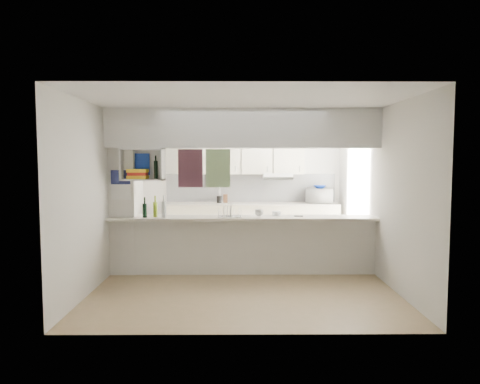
{
  "coord_description": "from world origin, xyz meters",
  "views": [
    {
      "loc": [
        -0.09,
        -6.73,
        1.82
      ],
      "look_at": [
        -0.04,
        0.5,
        1.27
      ],
      "focal_mm": 32.0,
      "sensor_mm": 36.0,
      "label": 1
    }
  ],
  "objects_px": {
    "bowl": "(320,187)",
    "dish_rack": "(229,212)",
    "microwave": "(319,196)",
    "wine_bottles": "(155,209)"
  },
  "relations": [
    {
      "from": "dish_rack",
      "to": "microwave",
      "type": "bearing_deg",
      "value": 45.35
    },
    {
      "from": "microwave",
      "to": "dish_rack",
      "type": "distance_m",
      "value": 2.83
    },
    {
      "from": "microwave",
      "to": "wine_bottles",
      "type": "relative_size",
      "value": 1.51
    },
    {
      "from": "microwave",
      "to": "dish_rack",
      "type": "xyz_separation_m",
      "value": [
        -1.84,
        -2.16,
        -0.08
      ]
    },
    {
      "from": "bowl",
      "to": "dish_rack",
      "type": "xyz_separation_m",
      "value": [
        -1.84,
        -2.13,
        -0.26
      ]
    },
    {
      "from": "microwave",
      "to": "bowl",
      "type": "bearing_deg",
      "value": 101.36
    },
    {
      "from": "bowl",
      "to": "wine_bottles",
      "type": "relative_size",
      "value": 0.68
    },
    {
      "from": "microwave",
      "to": "bowl",
      "type": "distance_m",
      "value": 0.19
    },
    {
      "from": "bowl",
      "to": "dish_rack",
      "type": "bearing_deg",
      "value": -130.7
    },
    {
      "from": "microwave",
      "to": "wine_bottles",
      "type": "bearing_deg",
      "value": 47.47
    }
  ]
}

